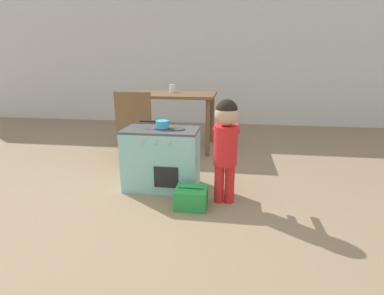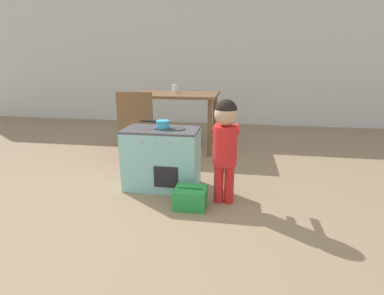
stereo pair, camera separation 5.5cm
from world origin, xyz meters
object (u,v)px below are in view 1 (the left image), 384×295
at_px(play_kitchen, 162,159).
at_px(toy_basket, 191,198).
at_px(child_figure, 226,138).
at_px(cup_on_table, 172,88).
at_px(dining_table, 173,101).
at_px(dining_chair_near, 137,125).
at_px(toy_pot, 162,124).

xyz_separation_m(play_kitchen, toy_basket, (0.32, -0.35, -0.20)).
relative_size(child_figure, cup_on_table, 8.23).
bearing_deg(child_figure, play_kitchen, 159.00).
distance_m(play_kitchen, child_figure, 0.67).
relative_size(dining_table, dining_chair_near, 1.34).
bearing_deg(play_kitchen, toy_basket, -47.58).
distance_m(child_figure, dining_chair_near, 1.29).
relative_size(toy_pot, toy_basket, 1.04).
height_order(toy_basket, dining_table, dining_table).
bearing_deg(cup_on_table, toy_pot, -81.72).
bearing_deg(play_kitchen, child_figure, -21.00).
height_order(dining_table, dining_chair_near, dining_chair_near).
bearing_deg(toy_pot, child_figure, -21.40).
bearing_deg(dining_chair_near, play_kitchen, -55.11).
bearing_deg(child_figure, toy_pot, 158.60).
height_order(child_figure, dining_table, child_figure).
bearing_deg(dining_table, toy_pot, -82.51).
xyz_separation_m(play_kitchen, cup_on_table, (-0.20, 1.44, 0.50)).
bearing_deg(play_kitchen, dining_table, 97.05).
xyz_separation_m(play_kitchen, dining_table, (-0.17, 1.34, 0.35)).
xyz_separation_m(toy_pot, toy_basket, (0.31, -0.35, -0.52)).
distance_m(child_figure, toy_basket, 0.55).
distance_m(dining_table, cup_on_table, 0.18).
bearing_deg(child_figure, dining_chair_near, 140.51).
bearing_deg(dining_table, cup_on_table, 108.34).
distance_m(toy_basket, dining_chair_near, 1.26).
height_order(toy_pot, dining_table, dining_table).
height_order(play_kitchen, dining_chair_near, dining_chair_near).
distance_m(toy_pot, child_figure, 0.61).
bearing_deg(play_kitchen, toy_pot, 2.63).
height_order(child_figure, cup_on_table, child_figure).
height_order(play_kitchen, toy_basket, play_kitchen).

